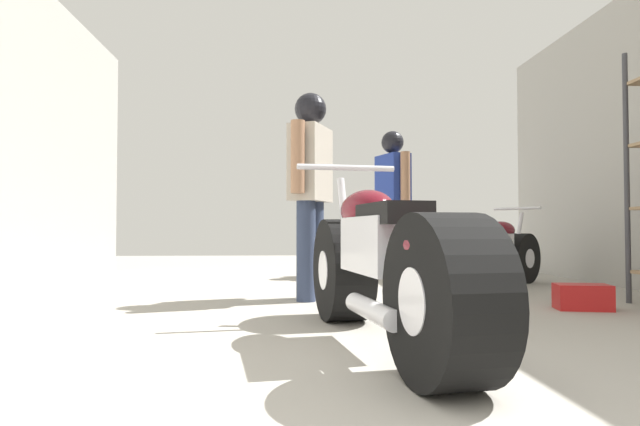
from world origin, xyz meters
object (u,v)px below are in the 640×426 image
object	(u,v)px
motorcycle_black_naked	(491,254)
red_toolbox	(583,297)
motorcycle_maroon_cruiser	(382,266)
mechanic_in_blue	(310,175)
mechanic_with_helmet	(393,189)

from	to	relation	value
motorcycle_black_naked	red_toolbox	xyz separation A→B (m)	(0.10, -1.42, -0.24)
motorcycle_black_naked	red_toolbox	distance (m)	1.44
motorcycle_black_naked	red_toolbox	world-z (taller)	motorcycle_black_naked
motorcycle_maroon_cruiser	motorcycle_black_naked	size ratio (longest dim) A/B	1.44
mechanic_in_blue	mechanic_with_helmet	size ratio (longest dim) A/B	0.95
mechanic_in_blue	motorcycle_maroon_cruiser	bearing A→B (deg)	-80.89
motorcycle_maroon_cruiser	mechanic_with_helmet	world-z (taller)	mechanic_with_helmet
mechanic_in_blue	red_toolbox	world-z (taller)	mechanic_in_blue
mechanic_with_helmet	red_toolbox	bearing A→B (deg)	-73.66
motorcycle_maroon_cruiser	red_toolbox	size ratio (longest dim) A/B	5.76
motorcycle_black_naked	red_toolbox	size ratio (longest dim) A/B	4.01
mechanic_with_helmet	motorcycle_maroon_cruiser	bearing A→B (deg)	-102.19
mechanic_in_blue	mechanic_with_helmet	distance (m)	2.37
mechanic_with_helmet	red_toolbox	size ratio (longest dim) A/B	4.92
mechanic_in_blue	red_toolbox	bearing A→B (deg)	-18.67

